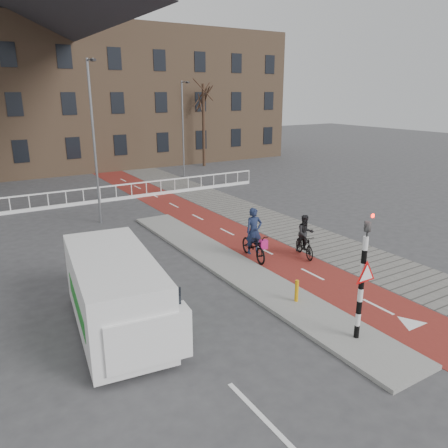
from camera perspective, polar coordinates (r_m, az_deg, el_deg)
ground at (r=14.38m, az=12.48°, el=-10.41°), size 120.00×120.00×0.00m
bike_lane at (r=22.73m, az=-2.27°, el=0.30°), size 2.50×60.00×0.01m
sidewalk at (r=24.16m, az=3.53°, el=1.29°), size 3.00×60.00×0.01m
curb_island at (r=16.78m, az=1.25°, el=-5.66°), size 1.80×16.00×0.12m
traffic_signal at (r=11.91m, az=17.71°, el=-6.21°), size 0.80×0.80×3.68m
bollard at (r=14.12m, az=9.47°, el=-8.60°), size 0.12×0.12×0.72m
cyclist_near at (r=17.55m, az=3.91°, el=-2.36°), size 1.05×2.13×2.11m
cyclist_far at (r=18.03m, az=10.50°, el=-2.02°), size 0.90×1.68×1.76m
van at (r=12.63m, az=-14.10°, el=-8.66°), size 2.67×5.35×2.21m
railing at (r=27.06m, az=-21.94°, el=2.45°), size 28.00×0.10×0.99m
townhouse_row at (r=41.49m, az=-24.22°, el=17.34°), size 46.00×10.00×15.90m
tree_right at (r=39.71m, az=-2.67°, el=12.69°), size 0.26×0.26×7.15m
streetlight_near at (r=22.66m, az=-16.58°, el=9.89°), size 0.12×0.12×8.00m
streetlight_right at (r=34.65m, az=-5.38°, el=12.12°), size 0.12×0.12×7.27m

